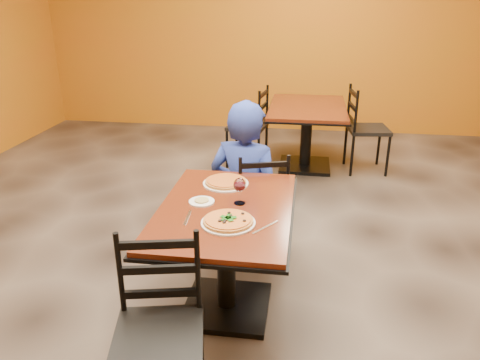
% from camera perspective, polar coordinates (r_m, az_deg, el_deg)
% --- Properties ---
extents(floor, '(7.00, 8.00, 0.01)m').
position_cam_1_polar(floor, '(3.63, -0.25, -10.71)').
color(floor, black).
rests_on(floor, ground).
extents(wall_back, '(7.00, 0.01, 3.00)m').
position_cam_1_polar(wall_back, '(7.05, 4.83, 18.16)').
color(wall_back, '#B15B13').
rests_on(wall_back, ground).
extents(table_main, '(0.83, 1.23, 0.75)m').
position_cam_1_polar(table_main, '(2.92, -1.74, -6.75)').
color(table_main, '#5B1F0E').
rests_on(table_main, floor).
extents(table_second, '(0.90, 1.33, 0.75)m').
position_cam_1_polar(table_second, '(5.52, 8.21, 7.08)').
color(table_second, '#5B1F0E').
rests_on(table_second, floor).
extents(chair_main_near, '(0.49, 0.49, 0.92)m').
position_cam_1_polar(chair_main_near, '(2.33, -9.96, -18.51)').
color(chair_main_near, black).
rests_on(chair_main_near, floor).
extents(chair_main_far, '(0.49, 0.49, 0.87)m').
position_cam_1_polar(chair_main_far, '(3.66, 2.37, -2.63)').
color(chair_main_far, black).
rests_on(chair_main_far, floor).
extents(chair_second_left, '(0.49, 0.49, 0.95)m').
position_cam_1_polar(chair_second_left, '(5.59, 0.89, 6.56)').
color(chair_second_left, black).
rests_on(chair_second_left, floor).
extents(chair_second_right, '(0.50, 0.50, 0.99)m').
position_cam_1_polar(chair_second_right, '(5.59, 15.45, 5.96)').
color(chair_second_right, black).
rests_on(chair_second_right, floor).
extents(diner, '(0.69, 0.54, 1.22)m').
position_cam_1_polar(diner, '(3.68, 0.67, 0.48)').
color(diner, navy).
rests_on(diner, floor).
extents(plate_main, '(0.31, 0.31, 0.01)m').
position_cam_1_polar(plate_main, '(2.63, -1.46, -5.27)').
color(plate_main, white).
rests_on(plate_main, table_main).
extents(pizza_main, '(0.28, 0.28, 0.02)m').
position_cam_1_polar(pizza_main, '(2.62, -1.47, -4.96)').
color(pizza_main, '#992F0B').
rests_on(pizza_main, plate_main).
extents(plate_far, '(0.31, 0.31, 0.01)m').
position_cam_1_polar(plate_far, '(3.16, -1.77, -0.42)').
color(plate_far, white).
rests_on(plate_far, table_main).
extents(pizza_far, '(0.28, 0.28, 0.02)m').
position_cam_1_polar(pizza_far, '(3.16, -1.77, -0.15)').
color(pizza_far, '#C38B25').
rests_on(pizza_far, plate_far).
extents(side_plate, '(0.16, 0.16, 0.01)m').
position_cam_1_polar(side_plate, '(2.90, -4.73, -2.66)').
color(side_plate, white).
rests_on(side_plate, table_main).
extents(dip, '(0.09, 0.09, 0.01)m').
position_cam_1_polar(dip, '(2.89, -4.73, -2.50)').
color(dip, '#A58F50').
rests_on(dip, side_plate).
extents(wine_glass, '(0.08, 0.08, 0.18)m').
position_cam_1_polar(wine_glass, '(2.84, -0.05, -1.23)').
color(wine_glass, white).
rests_on(wine_glass, table_main).
extents(fork, '(0.03, 0.19, 0.00)m').
position_cam_1_polar(fork, '(2.71, -6.47, -4.63)').
color(fork, silver).
rests_on(fork, table_main).
extents(knife, '(0.13, 0.18, 0.00)m').
position_cam_1_polar(knife, '(2.59, 3.12, -5.81)').
color(knife, silver).
rests_on(knife, table_main).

